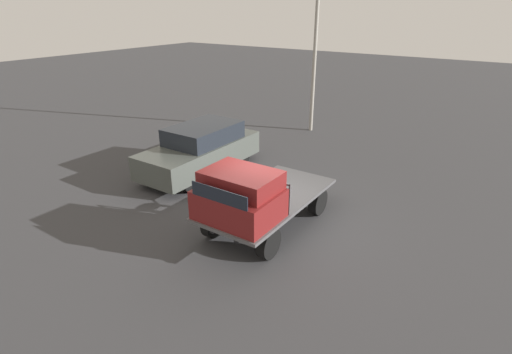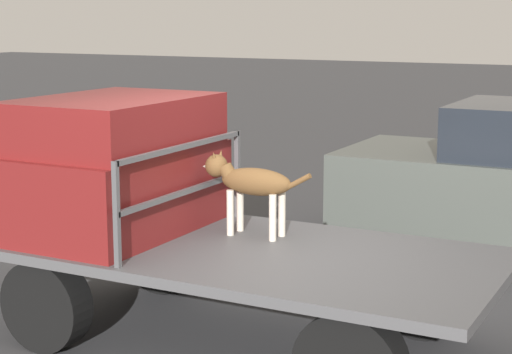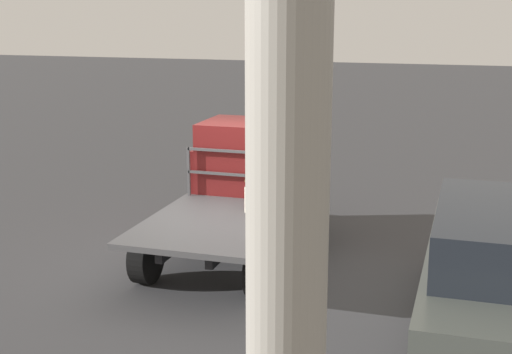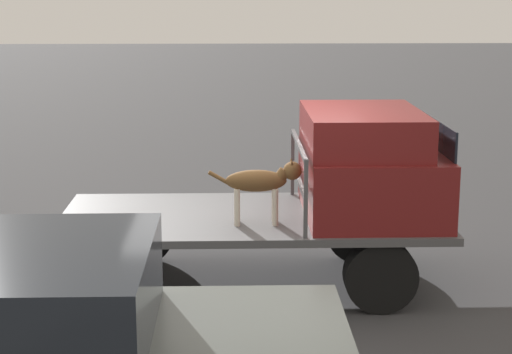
{
  "view_description": "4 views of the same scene",
  "coord_description": "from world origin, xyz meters",
  "px_view_note": "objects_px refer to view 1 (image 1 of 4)",
  "views": [
    {
      "loc": [
        7.76,
        4.89,
        5.32
      ],
      "look_at": [
        0.04,
        -0.36,
        1.28
      ],
      "focal_mm": 28.0,
      "sensor_mm": 36.0,
      "label": 1
    },
    {
      "loc": [
        -3.1,
        5.64,
        2.56
      ],
      "look_at": [
        0.04,
        -0.36,
        1.28
      ],
      "focal_mm": 60.0,
      "sensor_mm": 36.0,
      "label": 2
    },
    {
      "loc": [
        -9.6,
        -3.34,
        3.67
      ],
      "look_at": [
        0.04,
        -0.36,
        1.28
      ],
      "focal_mm": 50.0,
      "sensor_mm": 36.0,
      "label": 3
    },
    {
      "loc": [
        -0.21,
        -8.79,
        3.16
      ],
      "look_at": [
        0.04,
        -0.36,
        1.28
      ],
      "focal_mm": 60.0,
      "sensor_mm": 36.0,
      "label": 4
    }
  ],
  "objects_px": {
    "dog": "(254,180)",
    "light_pole_near": "(317,15)",
    "flatbed_truck": "(268,204)",
    "parked_sedan": "(201,149)"
  },
  "relations": [
    {
      "from": "flatbed_truck",
      "to": "light_pole_near",
      "type": "height_order",
      "value": "light_pole_near"
    },
    {
      "from": "dog",
      "to": "parked_sedan",
      "type": "bearing_deg",
      "value": -110.18
    },
    {
      "from": "dog",
      "to": "flatbed_truck",
      "type": "bearing_deg",
      "value": 115.2
    },
    {
      "from": "flatbed_truck",
      "to": "parked_sedan",
      "type": "xyz_separation_m",
      "value": [
        -1.77,
        -3.85,
        0.23
      ]
    },
    {
      "from": "flatbed_truck",
      "to": "light_pole_near",
      "type": "distance_m",
      "value": 9.87
    },
    {
      "from": "flatbed_truck",
      "to": "light_pole_near",
      "type": "bearing_deg",
      "value": -160.13
    },
    {
      "from": "dog",
      "to": "parked_sedan",
      "type": "height_order",
      "value": "parked_sedan"
    },
    {
      "from": "dog",
      "to": "light_pole_near",
      "type": "distance_m",
      "value": 9.59
    },
    {
      "from": "parked_sedan",
      "to": "light_pole_near",
      "type": "xyz_separation_m",
      "value": [
        -6.56,
        0.84,
        4.1
      ]
    },
    {
      "from": "dog",
      "to": "light_pole_near",
      "type": "bearing_deg",
      "value": -154.4
    }
  ]
}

